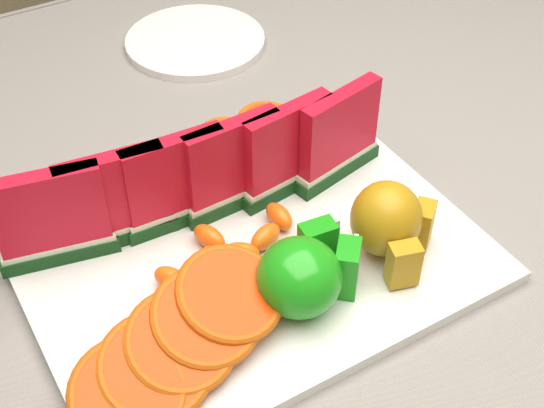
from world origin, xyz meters
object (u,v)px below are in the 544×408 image
at_px(side_plate, 195,41).
at_px(pear_cluster, 389,222).
at_px(platter, 252,256).
at_px(apple_cluster, 305,274).

bearing_deg(side_plate, pear_cluster, -93.09).
xyz_separation_m(platter, apple_cluster, (0.01, -0.07, 0.04)).
relative_size(platter, side_plate, 1.84).
xyz_separation_m(apple_cluster, pear_cluster, (0.09, 0.01, 0.01)).
bearing_deg(apple_cluster, pear_cluster, 5.79).
distance_m(apple_cluster, side_plate, 0.46).
bearing_deg(platter, pear_cluster, -31.26).
xyz_separation_m(apple_cluster, side_plate, (0.12, 0.44, -0.04)).
relative_size(platter, apple_cluster, 3.63).
relative_size(platter, pear_cluster, 4.66).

